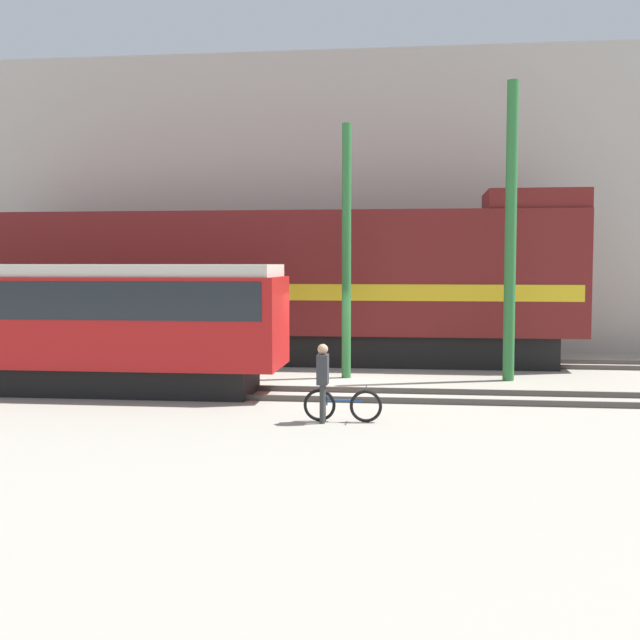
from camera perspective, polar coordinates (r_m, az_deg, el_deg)
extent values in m
plane|color=#9E998C|center=(21.15, 1.60, -4.75)|extent=(120.00, 120.00, 0.00)
cube|color=#47423D|center=(18.79, 0.92, -5.66)|extent=(60.00, 0.07, 0.14)
cube|color=#47423D|center=(20.20, 1.35, -4.97)|extent=(60.00, 0.07, 0.14)
cube|color=#47423D|center=(25.33, 2.48, -3.13)|extent=(60.00, 0.07, 0.14)
cube|color=#47423D|center=(26.75, 2.72, -2.74)|extent=(60.00, 0.07, 0.14)
cube|color=#B7B2A8|center=(32.82, 3.55, 8.04)|extent=(40.95, 6.00, 11.04)
cube|color=black|center=(26.42, -4.35, -1.90)|extent=(18.85, 2.55, 1.00)
cube|color=maroon|center=(26.28, -4.37, 3.38)|extent=(20.49, 3.00, 3.86)
cube|color=gold|center=(26.29, -4.37, 2.12)|extent=(20.08, 3.04, 0.50)
cube|color=maroon|center=(26.09, 14.99, 8.15)|extent=(3.00, 2.85, 0.60)
cube|color=black|center=(21.51, -19.11, -3.89)|extent=(10.79, 2.00, 0.70)
cube|color=red|center=(21.36, -19.20, -0.01)|extent=(12.26, 2.50, 2.21)
cube|color=#1E2328|center=(21.33, -19.24, 1.48)|extent=(11.77, 2.54, 0.90)
cube|color=beige|center=(21.31, -19.28, 3.36)|extent=(12.01, 2.38, 0.30)
torus|color=black|center=(16.44, 3.28, -6.14)|extent=(0.67, 0.07, 0.67)
torus|color=black|center=(16.53, -0.03, -6.08)|extent=(0.67, 0.07, 0.67)
cylinder|color=#1E4C99|center=(16.46, 1.62, -5.71)|extent=(0.81, 0.04, 0.04)
cylinder|color=#1E4C99|center=(16.49, 0.49, -5.57)|extent=(0.03, 0.03, 0.30)
cylinder|color=#262626|center=(16.38, 3.29, -4.82)|extent=(0.03, 0.44, 0.02)
cylinder|color=#333333|center=(16.44, 0.23, -5.91)|extent=(0.11, 0.11, 0.79)
cylinder|color=#333333|center=(16.28, 0.16, -6.01)|extent=(0.11, 0.11, 0.79)
cube|color=#333338|center=(16.25, 0.20, -3.53)|extent=(0.22, 0.36, 0.61)
sphere|color=tan|center=(16.21, 0.20, -2.09)|extent=(0.21, 0.21, 0.21)
cylinder|color=#2D7238|center=(22.54, 1.89, 4.87)|extent=(0.26, 0.26, 7.12)
cylinder|color=#2D7238|center=(22.61, 13.40, 6.09)|extent=(0.31, 0.31, 8.17)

